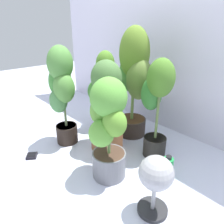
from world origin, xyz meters
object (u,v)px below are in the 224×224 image
potted_plant_front_left (62,88)px  hygrometer_box (32,156)px  nutrient_bottle (167,168)px  potted_plant_front_right (108,125)px  potted_plant_back_center (134,77)px  potted_plant_back_right (157,100)px  floor_fan (156,177)px  potted_plant_back_left (105,89)px  potted_plant_center (106,103)px

potted_plant_front_left → hygrometer_box: potted_plant_front_left is taller
nutrient_bottle → potted_plant_front_right: bearing=-138.0°
potted_plant_back_center → potted_plant_back_right: bearing=-19.1°
potted_plant_front_right → floor_fan: potted_plant_front_right is taller
potted_plant_front_right → hygrometer_box: bearing=-150.6°
hygrometer_box → potted_plant_back_left: bearing=-55.5°
potted_plant_back_center → potted_plant_back_left: (-0.29, -0.09, -0.17)m
hygrometer_box → potted_plant_center: bearing=-84.4°
potted_plant_front_left → floor_fan: 1.06m
potted_plant_front_left → floor_fan: (1.02, -0.03, -0.27)m
potted_plant_front_right → potted_plant_back_left: 0.77m
potted_plant_back_left → floor_fan: (1.01, -0.50, -0.16)m
potted_plant_back_left → hygrometer_box: 0.91m
potted_plant_back_right → floor_fan: 0.64m
potted_plant_front_right → potted_plant_back_center: size_ratio=0.72×
potted_plant_center → potted_plant_front_right: size_ratio=1.06×
potted_plant_back_center → nutrient_bottle: (0.61, -0.30, -0.49)m
potted_plant_back_center → nutrient_bottle: 0.84m
floor_fan → hygrometer_box: bearing=16.5°
nutrient_bottle → potted_plant_center: bearing=-175.0°
potted_plant_front_left → potted_plant_back_center: (0.31, 0.56, 0.06)m
potted_plant_back_center → potted_plant_back_left: 0.35m
nutrient_bottle → potted_plant_front_left: bearing=-164.0°
hygrometer_box → floor_fan: bearing=-128.6°
potted_plant_back_right → potted_plant_back_center: potted_plant_back_center is taller
potted_plant_front_right → potted_plant_back_left: size_ratio=0.92×
potted_plant_center → potted_plant_back_left: potted_plant_back_left is taller
potted_plant_back_center → floor_fan: (0.72, -0.59, -0.33)m
hygrometer_box → potted_plant_front_left: bearing=-52.7°
nutrient_bottle → potted_plant_back_left: bearing=167.4°
potted_plant_center → potted_plant_back_center: bearing=92.6°
potted_plant_front_right → potted_plant_back_center: (-0.30, 0.58, 0.17)m
potted_plant_back_center → potted_plant_front_left: bearing=-118.8°
floor_fan → potted_plant_front_right: bearing=-3.1°
potted_plant_back_left → potted_plant_back_center: bearing=17.7°
potted_plant_back_right → potted_plant_back_left: (-0.64, 0.03, -0.07)m
potted_plant_center → hygrometer_box: bearing=-118.4°
floor_fan → potted_plant_back_right: bearing=-52.8°
potted_plant_back_right → potted_plant_back_center: bearing=160.9°
potted_plant_front_left → potted_plant_back_right: 0.79m
floor_fan → nutrient_bottle: size_ratio=1.97×
potted_plant_back_right → potted_plant_back_center: size_ratio=0.80×
potted_plant_front_right → floor_fan: 0.44m
potted_plant_back_right → potted_plant_back_left: size_ratio=1.02×
potted_plant_back_right → potted_plant_front_right: 0.47m
potted_plant_center → potted_plant_back_left: size_ratio=0.98×
potted_plant_center → potted_plant_front_right: (0.28, -0.23, -0.01)m
potted_plant_front_left → hygrometer_box: size_ratio=7.84×
potted_plant_back_right → potted_plant_front_left: bearing=-146.0°
floor_fan → potted_plant_center: bearing=-20.2°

